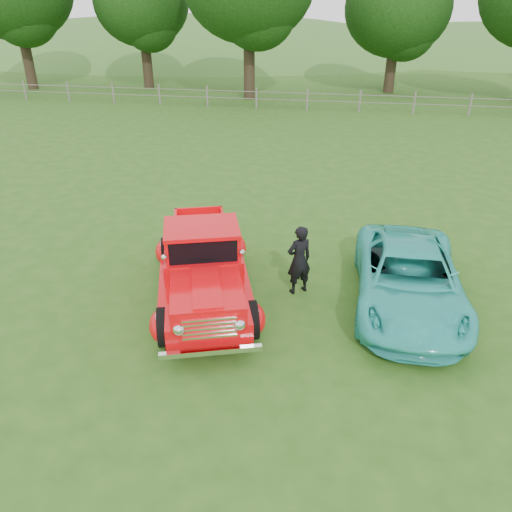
% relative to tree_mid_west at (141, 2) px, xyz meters
% --- Properties ---
extents(ground, '(140.00, 140.00, 0.00)m').
position_rel_tree_mid_west_xyz_m(ground, '(12.00, -28.00, -5.55)').
color(ground, '#275115').
rests_on(ground, ground).
extents(distant_hills, '(116.00, 60.00, 18.00)m').
position_rel_tree_mid_west_xyz_m(distant_hills, '(7.92, 31.46, -10.10)').
color(distant_hills, '#396826').
rests_on(distant_hills, ground).
extents(fence_line, '(48.00, 0.12, 1.20)m').
position_rel_tree_mid_west_xyz_m(fence_line, '(12.00, -6.00, -4.95)').
color(fence_line, '#676257').
rests_on(fence_line, ground).
extents(tree_mid_west, '(6.40, 6.40, 8.46)m').
position_rel_tree_mid_west_xyz_m(tree_mid_west, '(0.00, 0.00, 0.00)').
color(tree_mid_west, black).
rests_on(tree_mid_west, ground).
extents(tree_near_east, '(6.80, 6.80, 8.33)m').
position_rel_tree_mid_west_xyz_m(tree_near_east, '(17.00, 1.00, -0.30)').
color(tree_near_east, black).
rests_on(tree_near_east, ground).
extents(red_pickup, '(3.31, 5.28, 1.78)m').
position_rel_tree_mid_west_xyz_m(red_pickup, '(11.60, -26.89, -4.75)').
color(red_pickup, black).
rests_on(red_pickup, ground).
extents(teal_sedan, '(2.16, 4.67, 1.30)m').
position_rel_tree_mid_west_xyz_m(teal_sedan, '(15.92, -26.36, -4.90)').
color(teal_sedan, '#2EB8AC').
rests_on(teal_sedan, ground).
extents(man, '(0.70, 0.65, 1.61)m').
position_rel_tree_mid_west_xyz_m(man, '(13.58, -26.23, -4.75)').
color(man, black).
rests_on(man, ground).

